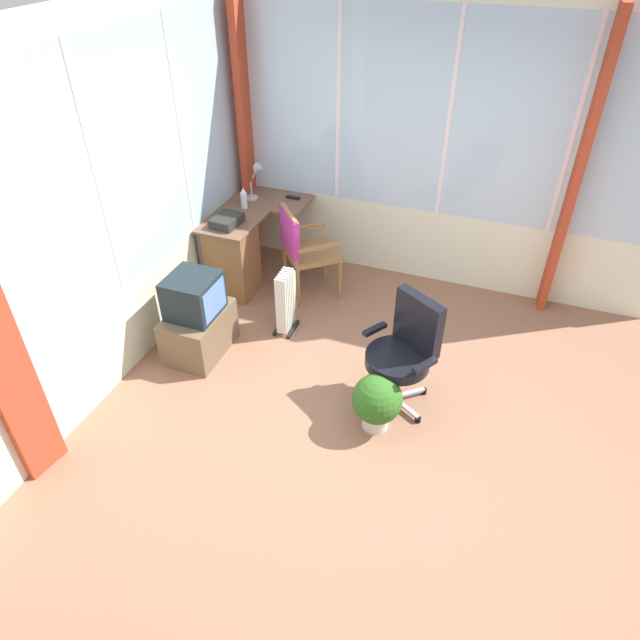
# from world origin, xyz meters

# --- Properties ---
(ground) EXTENTS (5.43, 5.22, 0.06)m
(ground) POSITION_xyz_m (0.00, 0.00, -0.03)
(ground) COLOR #8C5F47
(north_window_panel) EXTENTS (4.43, 0.07, 2.79)m
(north_window_panel) POSITION_xyz_m (0.00, 2.14, 1.39)
(north_window_panel) COLOR silver
(north_window_panel) RESTS_ON ground
(east_window_panel) EXTENTS (0.07, 4.22, 2.79)m
(east_window_panel) POSITION_xyz_m (2.24, 0.00, 1.39)
(east_window_panel) COLOR silver
(east_window_panel) RESTS_ON ground
(curtain_corner) EXTENTS (0.30, 0.11, 2.69)m
(curtain_corner) POSITION_xyz_m (2.11, 2.01, 1.35)
(curtain_corner) COLOR #B23D24
(curtain_corner) RESTS_ON ground
(curtain_east_far) EXTENTS (0.30, 0.09, 2.69)m
(curtain_east_far) POSITION_xyz_m (2.16, -1.16, 1.35)
(curtain_east_far) COLOR #B23D24
(curtain_east_far) RESTS_ON ground
(desk) EXTENTS (1.17, 0.80, 0.76)m
(desk) POSITION_xyz_m (1.31, 1.82, 0.41)
(desk) COLOR brown
(desk) RESTS_ON ground
(desk_lamp) EXTENTS (0.24, 0.21, 0.36)m
(desk_lamp) POSITION_xyz_m (1.95, 1.82, 1.00)
(desk_lamp) COLOR #B2B7BC
(desk_lamp) RESTS_ON desk
(tv_remote) EXTENTS (0.05, 0.15, 0.02)m
(tv_remote) POSITION_xyz_m (2.03, 1.47, 0.77)
(tv_remote) COLOR black
(tv_remote) RESTS_ON desk
(spray_bottle) EXTENTS (0.06, 0.06, 0.22)m
(spray_bottle) POSITION_xyz_m (1.66, 1.85, 0.86)
(spray_bottle) COLOR white
(spray_bottle) RESTS_ON desk
(paper_tray) EXTENTS (0.32, 0.25, 0.09)m
(paper_tray) POSITION_xyz_m (1.26, 1.84, 0.81)
(paper_tray) COLOR #282925
(paper_tray) RESTS_ON desk
(wooden_armchair) EXTENTS (0.68, 0.68, 0.94)m
(wooden_armchair) POSITION_xyz_m (1.46, 1.17, 0.59)
(wooden_armchair) COLOR olive
(wooden_armchair) RESTS_ON ground
(office_chair) EXTENTS (0.60, 0.62, 0.95)m
(office_chair) POSITION_xyz_m (0.34, -0.16, 0.54)
(office_chair) COLOR #B7B7BF
(office_chair) RESTS_ON ground
(tv_on_stand) EXTENTS (0.64, 0.44, 0.78)m
(tv_on_stand) POSITION_xyz_m (0.30, 1.66, 0.34)
(tv_on_stand) COLOR brown
(tv_on_stand) RESTS_ON ground
(space_heater) EXTENTS (0.31, 0.18, 0.62)m
(space_heater) POSITION_xyz_m (0.88, 1.07, 0.32)
(space_heater) COLOR silver
(space_heater) RESTS_ON ground
(potted_plant) EXTENTS (0.38, 0.38, 0.48)m
(potted_plant) POSITION_xyz_m (-0.03, -0.06, 0.27)
(potted_plant) COLOR beige
(potted_plant) RESTS_ON ground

